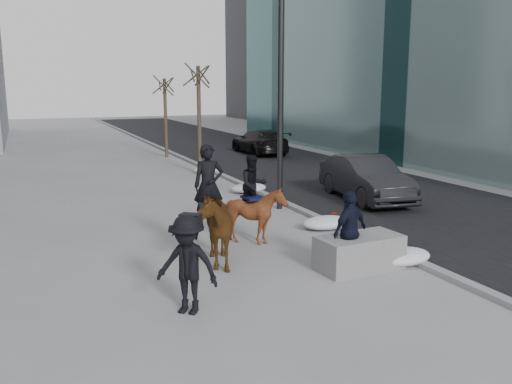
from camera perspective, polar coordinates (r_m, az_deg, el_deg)
name	(u,v)px	position (r m, az deg, el deg)	size (l,w,h in m)	color
ground	(278,269)	(11.90, 2.31, -8.14)	(120.00, 120.00, 0.00)	gray
road	(324,177)	(23.69, 7.17, 1.55)	(8.00, 90.00, 0.01)	black
curb	(238,182)	(21.95, -1.88, 1.01)	(0.25, 90.00, 0.12)	gray
planter	(359,253)	(12.02, 10.81, -6.28)	(1.85, 0.93, 0.74)	gray
car_near	(366,178)	(19.16, 11.46, 1.44)	(1.62, 4.66, 1.53)	black
car_far	(260,141)	(31.62, 0.38, 5.35)	(2.01, 4.96, 1.44)	black
tree_near	(199,115)	(24.47, -6.01, 8.11)	(1.20, 1.20, 5.30)	#33281E
tree_far	(165,114)	(30.42, -9.51, 8.11)	(1.20, 1.20, 4.77)	#35271F
mounted_left	(211,220)	(12.05, -4.76, -2.99)	(1.31, 2.21, 2.67)	#4A260E
mounted_right	(255,208)	(13.59, -0.09, -1.73)	(1.27, 1.41, 2.24)	#4E1A0F
feeder	(350,231)	(11.74, 9.84, -4.09)	(1.11, 1.02, 1.75)	black
camera_crew	(187,264)	(9.53, -7.24, -7.57)	(1.28, 1.24, 1.75)	black
lamppost	(281,50)	(17.20, 2.60, 14.70)	(0.25, 0.80, 9.09)	black
snow_piles	(285,204)	(17.45, 3.03, -1.29)	(1.40, 14.65, 0.36)	silver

